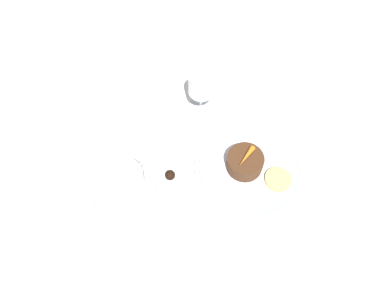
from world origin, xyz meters
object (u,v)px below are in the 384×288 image
(wine_glass, at_px, (201,86))
(fork, at_px, (179,208))
(coffee_cup, at_px, (122,183))
(dessert_cake, at_px, (244,163))
(dinner_plate, at_px, (248,168))

(wine_glass, bearing_deg, fork, -143.94)
(coffee_cup, distance_m, dessert_cake, 0.26)
(coffee_cup, xyz_separation_m, fork, (0.06, -0.11, -0.04))
(coffee_cup, relative_size, wine_glass, 1.09)
(dessert_cake, bearing_deg, dinner_plate, -35.92)
(wine_glass, bearing_deg, coffee_cup, -169.16)
(dinner_plate, bearing_deg, wine_glass, 76.35)
(wine_glass, bearing_deg, dinner_plate, -103.65)
(dinner_plate, height_order, wine_glass, wine_glass)
(dinner_plate, relative_size, dessert_cake, 3.01)
(dinner_plate, bearing_deg, fork, 167.66)
(coffee_cup, height_order, wine_glass, wine_glass)
(wine_glass, relative_size, dessert_cake, 1.39)
(fork, bearing_deg, coffee_cup, 117.64)
(coffee_cup, relative_size, dessert_cake, 1.52)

